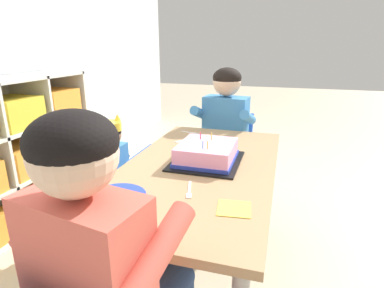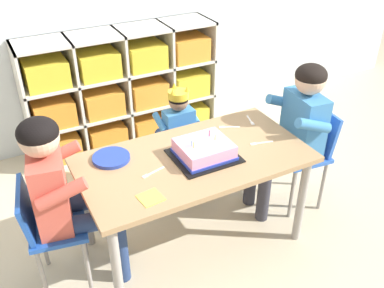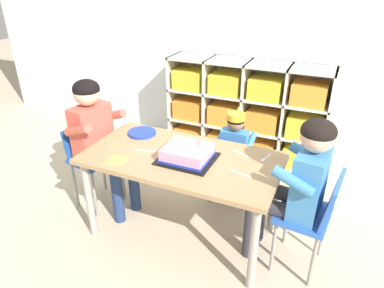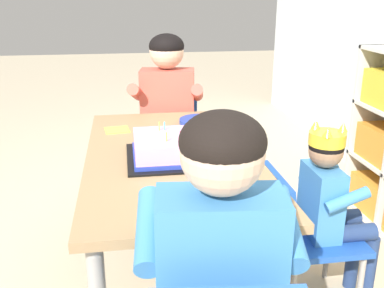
# 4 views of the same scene
# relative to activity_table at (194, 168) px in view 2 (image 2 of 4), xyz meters

# --- Properties ---
(ground) EXTENTS (16.00, 16.00, 0.00)m
(ground) POSITION_rel_activity_table_xyz_m (0.00, 0.00, -0.56)
(ground) COLOR beige
(storage_cubby_shelf) EXTENTS (1.56, 0.36, 0.97)m
(storage_cubby_shelf) POSITION_rel_activity_table_xyz_m (0.05, 1.34, -0.11)
(storage_cubby_shelf) COLOR silver
(storage_cubby_shelf) RESTS_ON ground
(activity_table) EXTENTS (1.29, 0.68, 0.64)m
(activity_table) POSITION_rel_activity_table_xyz_m (0.00, 0.00, 0.00)
(activity_table) COLOR #A37F56
(activity_table) RESTS_ON ground
(classroom_chair_blue) EXTENTS (0.35, 0.36, 0.60)m
(classroom_chair_blue) POSITION_rel_activity_table_xyz_m (0.19, 0.51, -0.21)
(classroom_chair_blue) COLOR #1E4CA8
(classroom_chair_blue) RESTS_ON ground
(child_with_crown) EXTENTS (0.30, 0.31, 0.80)m
(child_with_crown) POSITION_rel_activity_table_xyz_m (0.19, 0.62, -0.07)
(child_with_crown) COLOR #3D7FBC
(child_with_crown) RESTS_ON ground
(classroom_chair_adult_side) EXTENTS (0.36, 0.41, 0.67)m
(classroom_chair_adult_side) POSITION_rel_activity_table_xyz_m (-0.83, 0.07, -0.13)
(classroom_chair_adult_side) COLOR #1E4CA8
(classroom_chair_adult_side) RESTS_ON ground
(adult_helper_seated) EXTENTS (0.46, 0.44, 1.05)m
(adult_helper_seated) POSITION_rel_activity_table_xyz_m (-0.72, 0.05, 0.09)
(adult_helper_seated) COLOR #D15647
(adult_helper_seated) RESTS_ON ground
(classroom_chair_guest_side) EXTENTS (0.36, 0.39, 0.70)m
(classroom_chair_guest_side) POSITION_rel_activity_table_xyz_m (0.86, 0.03, -0.13)
(classroom_chair_guest_side) COLOR blue
(classroom_chair_guest_side) RESTS_ON ground
(guest_at_table_side) EXTENTS (0.45, 0.43, 1.03)m
(guest_at_table_side) POSITION_rel_activity_table_xyz_m (0.75, 0.04, 0.07)
(guest_at_table_side) COLOR #3D7FBC
(guest_at_table_side) RESTS_ON ground
(birthday_cake_on_tray) EXTENTS (0.35, 0.31, 0.13)m
(birthday_cake_on_tray) POSITION_rel_activity_table_xyz_m (0.05, -0.02, 0.11)
(birthday_cake_on_tray) COLOR black
(birthday_cake_on_tray) RESTS_ON activity_table
(paper_plate_stack) EXTENTS (0.21, 0.21, 0.02)m
(paper_plate_stack) POSITION_rel_activity_table_xyz_m (-0.42, 0.19, 0.09)
(paper_plate_stack) COLOR #233DA3
(paper_plate_stack) RESTS_ON activity_table
(paper_napkin_square) EXTENTS (0.12, 0.12, 0.00)m
(paper_napkin_square) POSITION_rel_activity_table_xyz_m (-0.36, -0.22, 0.08)
(paper_napkin_square) COLOR #F4DB4C
(paper_napkin_square) RESTS_ON activity_table
(fork_at_table_front_edge) EXTENTS (0.14, 0.05, 0.00)m
(fork_at_table_front_edge) POSITION_rel_activity_table_xyz_m (0.41, -0.05, 0.08)
(fork_at_table_front_edge) COLOR white
(fork_at_table_front_edge) RESTS_ON activity_table
(fork_by_napkin) EXTENTS (0.05, 0.12, 0.00)m
(fork_by_napkin) POSITION_rel_activity_table_xyz_m (0.51, 0.20, 0.08)
(fork_by_napkin) COLOR white
(fork_by_napkin) RESTS_ON activity_table
(fork_beside_plate_stack) EXTENTS (0.12, 0.07, 0.00)m
(fork_beside_plate_stack) POSITION_rel_activity_table_xyz_m (0.34, 0.19, 0.08)
(fork_beside_plate_stack) COLOR white
(fork_beside_plate_stack) RESTS_ON activity_table
(fork_near_cake_tray) EXTENTS (0.14, 0.05, 0.00)m
(fork_near_cake_tray) POSITION_rel_activity_table_xyz_m (-0.27, -0.03, 0.08)
(fork_near_cake_tray) COLOR white
(fork_near_cake_tray) RESTS_ON activity_table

